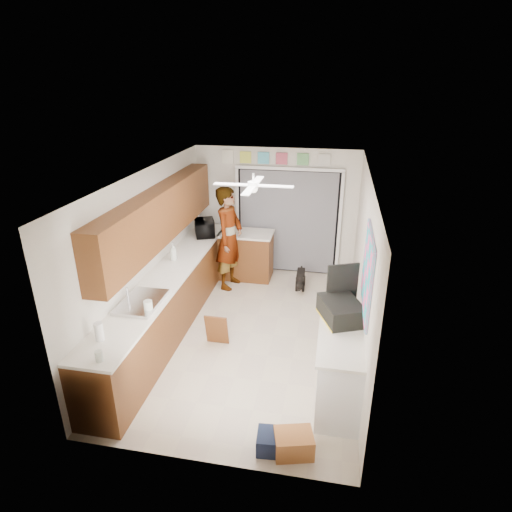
{
  "coord_description": "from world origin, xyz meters",
  "views": [
    {
      "loc": [
        1.15,
        -5.63,
        3.75
      ],
      "look_at": [
        0.0,
        0.4,
        1.15
      ],
      "focal_mm": 30.0,
      "sensor_mm": 36.0,
      "label": 1
    }
  ],
  "objects_px": {
    "microwave": "(205,228)",
    "navy_crate": "(273,442)",
    "paper_towel_roll": "(99,332)",
    "cardboard_box": "(294,443)",
    "suitcase": "(341,310)",
    "soap_bottle": "(173,251)",
    "man": "(229,238)",
    "dog": "(301,279)"
  },
  "relations": [
    {
      "from": "dog",
      "to": "cardboard_box",
      "type": "bearing_deg",
      "value": -87.35
    },
    {
      "from": "navy_crate",
      "to": "cardboard_box",
      "type": "bearing_deg",
      "value": 0.0
    },
    {
      "from": "microwave",
      "to": "suitcase",
      "type": "relative_size",
      "value": 0.9
    },
    {
      "from": "navy_crate",
      "to": "dog",
      "type": "height_order",
      "value": "dog"
    },
    {
      "from": "soap_bottle",
      "to": "microwave",
      "type": "bearing_deg",
      "value": 82.78
    },
    {
      "from": "paper_towel_roll",
      "to": "cardboard_box",
      "type": "height_order",
      "value": "paper_towel_roll"
    },
    {
      "from": "microwave",
      "to": "soap_bottle",
      "type": "distance_m",
      "value": 1.25
    },
    {
      "from": "man",
      "to": "dog",
      "type": "height_order",
      "value": "man"
    },
    {
      "from": "microwave",
      "to": "cardboard_box",
      "type": "height_order",
      "value": "microwave"
    },
    {
      "from": "soap_bottle",
      "to": "paper_towel_roll",
      "type": "xyz_separation_m",
      "value": [
        0.01,
        -2.36,
        -0.04
      ]
    },
    {
      "from": "microwave",
      "to": "cardboard_box",
      "type": "xyz_separation_m",
      "value": [
        2.15,
        -3.92,
        -0.96
      ]
    },
    {
      "from": "microwave",
      "to": "soap_bottle",
      "type": "height_order",
      "value": "soap_bottle"
    },
    {
      "from": "suitcase",
      "to": "cardboard_box",
      "type": "relative_size",
      "value": 1.43
    },
    {
      "from": "paper_towel_roll",
      "to": "man",
      "type": "bearing_deg",
      "value": 79.06
    },
    {
      "from": "microwave",
      "to": "navy_crate",
      "type": "bearing_deg",
      "value": -176.28
    },
    {
      "from": "suitcase",
      "to": "man",
      "type": "bearing_deg",
      "value": 107.03
    },
    {
      "from": "paper_towel_roll",
      "to": "soap_bottle",
      "type": "bearing_deg",
      "value": 90.18
    },
    {
      "from": "suitcase",
      "to": "paper_towel_roll",
      "type": "bearing_deg",
      "value": 177.18
    },
    {
      "from": "microwave",
      "to": "man",
      "type": "bearing_deg",
      "value": -130.36
    },
    {
      "from": "soap_bottle",
      "to": "suitcase",
      "type": "height_order",
      "value": "soap_bottle"
    },
    {
      "from": "soap_bottle",
      "to": "suitcase",
      "type": "bearing_deg",
      "value": -26.93
    },
    {
      "from": "microwave",
      "to": "navy_crate",
      "type": "xyz_separation_m",
      "value": [
        1.92,
        -3.92,
        -0.98
      ]
    },
    {
      "from": "soap_bottle",
      "to": "navy_crate",
      "type": "xyz_separation_m",
      "value": [
        2.08,
        -2.67,
        -0.98
      ]
    },
    {
      "from": "microwave",
      "to": "navy_crate",
      "type": "distance_m",
      "value": 4.47
    },
    {
      "from": "microwave",
      "to": "man",
      "type": "distance_m",
      "value": 0.55
    },
    {
      "from": "suitcase",
      "to": "navy_crate",
      "type": "height_order",
      "value": "suitcase"
    },
    {
      "from": "microwave",
      "to": "dog",
      "type": "bearing_deg",
      "value": -113.63
    },
    {
      "from": "soap_bottle",
      "to": "cardboard_box",
      "type": "height_order",
      "value": "soap_bottle"
    },
    {
      "from": "cardboard_box",
      "to": "navy_crate",
      "type": "relative_size",
      "value": 1.17
    },
    {
      "from": "paper_towel_roll",
      "to": "man",
      "type": "distance_m",
      "value": 3.5
    },
    {
      "from": "soap_bottle",
      "to": "cardboard_box",
      "type": "distance_m",
      "value": 3.66
    },
    {
      "from": "man",
      "to": "dog",
      "type": "distance_m",
      "value": 1.55
    },
    {
      "from": "soap_bottle",
      "to": "man",
      "type": "distance_m",
      "value": 1.28
    },
    {
      "from": "soap_bottle",
      "to": "navy_crate",
      "type": "bearing_deg",
      "value": -52.09
    },
    {
      "from": "suitcase",
      "to": "navy_crate",
      "type": "xyz_separation_m",
      "value": [
        -0.64,
        -1.29,
        -0.96
      ]
    },
    {
      "from": "paper_towel_roll",
      "to": "suitcase",
      "type": "bearing_deg",
      "value": 19.92
    },
    {
      "from": "cardboard_box",
      "to": "man",
      "type": "xyz_separation_m",
      "value": [
        -1.63,
        3.75,
        0.84
      ]
    },
    {
      "from": "suitcase",
      "to": "cardboard_box",
      "type": "height_order",
      "value": "suitcase"
    },
    {
      "from": "suitcase",
      "to": "navy_crate",
      "type": "relative_size",
      "value": 1.68
    },
    {
      "from": "suitcase",
      "to": "cardboard_box",
      "type": "xyz_separation_m",
      "value": [
        -0.41,
        -1.29,
        -0.94
      ]
    },
    {
      "from": "microwave",
      "to": "paper_towel_roll",
      "type": "bearing_deg",
      "value": 155.17
    },
    {
      "from": "suitcase",
      "to": "man",
      "type": "xyz_separation_m",
      "value": [
        -2.05,
        2.46,
        -0.09
      ]
    }
  ]
}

